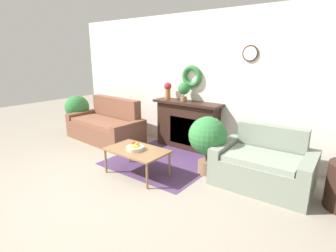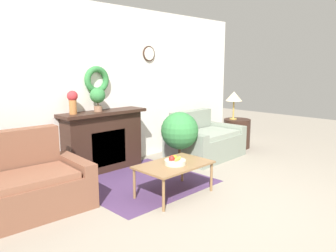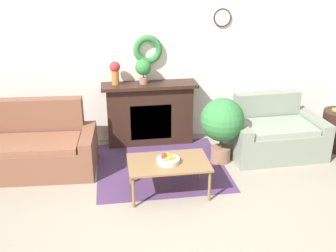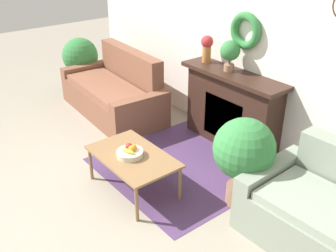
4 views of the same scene
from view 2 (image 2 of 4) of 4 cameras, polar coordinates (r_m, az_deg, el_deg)
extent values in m
plane|color=gray|center=(4.01, 12.05, -14.91)|extent=(16.00, 16.00, 0.00)
cube|color=#4C335B|center=(4.96, -4.84, -9.61)|extent=(1.80, 1.72, 0.01)
cube|color=white|center=(5.59, -11.50, 6.61)|extent=(6.80, 0.06, 2.70)
cylinder|color=#382319|center=(6.16, -3.35, 12.46)|extent=(0.28, 0.02, 0.28)
cylinder|color=white|center=(6.15, -3.28, 12.47)|extent=(0.23, 0.01, 0.23)
torus|color=#337A3D|center=(5.43, -12.28, 7.85)|extent=(0.44, 0.10, 0.44)
cube|color=#331E16|center=(5.47, -11.20, -2.80)|extent=(1.33, 0.34, 0.94)
cube|color=black|center=(5.36, -10.24, -3.78)|extent=(0.64, 0.02, 0.56)
cube|color=orange|center=(5.37, -10.16, -4.53)|extent=(0.51, 0.01, 0.31)
cube|color=#331E16|center=(5.35, -11.18, 2.30)|extent=(1.47, 0.41, 0.05)
cube|color=brown|center=(4.10, -25.97, -12.07)|extent=(1.55, 0.77, 0.41)
cube|color=brown|center=(4.42, -15.78, -8.79)|extent=(0.22, 0.88, 0.55)
cube|color=brown|center=(4.02, -26.25, -8.85)|extent=(1.48, 0.72, 0.08)
cube|color=gray|center=(6.16, 7.30, -3.65)|extent=(1.05, 0.76, 0.43)
cube|color=gray|center=(6.39, 3.98, -1.11)|extent=(1.04, 0.24, 0.85)
cube|color=gray|center=(5.75, 2.94, -3.88)|extent=(0.20, 0.94, 0.57)
cube|color=gray|center=(6.68, 9.66, -1.99)|extent=(0.20, 0.94, 0.57)
cube|color=gray|center=(6.11, 7.36, -1.35)|extent=(1.01, 0.70, 0.08)
cube|color=olive|center=(4.35, 1.06, -6.75)|extent=(0.99, 0.62, 0.03)
cylinder|color=olive|center=(3.93, -0.79, -11.95)|extent=(0.04, 0.04, 0.40)
cylinder|color=olive|center=(4.58, 7.56, -8.78)|extent=(0.04, 0.04, 0.40)
cylinder|color=olive|center=(4.31, -5.89, -9.95)|extent=(0.04, 0.04, 0.40)
cylinder|color=olive|center=(4.91, 2.50, -7.37)|extent=(0.04, 0.04, 0.40)
cylinder|color=beige|center=(4.31, 1.25, -6.32)|extent=(0.28, 0.28, 0.06)
sphere|color=#B2231E|center=(4.28, 0.66, -5.70)|extent=(0.08, 0.08, 0.08)
sphere|color=orange|center=(4.33, 0.68, -5.57)|extent=(0.07, 0.07, 0.07)
sphere|color=orange|center=(4.32, 1.16, -5.57)|extent=(0.08, 0.08, 0.08)
ellipsoid|color=yellow|center=(4.28, 1.73, -5.71)|extent=(0.17, 0.09, 0.04)
cylinder|color=#331E16|center=(7.08, 11.88, -1.24)|extent=(0.56, 0.56, 0.60)
cylinder|color=#B28E42|center=(7.00, 11.28, 1.24)|extent=(0.15, 0.15, 0.02)
cylinder|color=#B28E42|center=(6.97, 11.34, 2.82)|extent=(0.03, 0.03, 0.37)
cone|color=beige|center=(6.94, 11.42, 5.12)|extent=(0.34, 0.34, 0.19)
cylinder|color=#AD6B38|center=(5.10, -16.22, 3.19)|extent=(0.11, 0.11, 0.21)
sphere|color=#B72D33|center=(5.09, -16.32, 5.04)|extent=(0.16, 0.16, 0.16)
cylinder|color=#8E664C|center=(5.31, -12.08, 2.95)|extent=(0.13, 0.13, 0.09)
cylinder|color=#4C3823|center=(5.30, -12.11, 3.77)|extent=(0.02, 0.02, 0.07)
sphere|color=#337A3D|center=(5.29, -12.16, 5.25)|extent=(0.24, 0.24, 0.24)
cylinder|color=#8E664C|center=(5.53, 2.01, -6.34)|extent=(0.28, 0.28, 0.22)
cylinder|color=#4C3823|center=(5.47, 2.02, -4.39)|extent=(0.05, 0.05, 0.17)
sphere|color=#337A3D|center=(5.40, 2.04, -0.82)|extent=(0.62, 0.62, 0.62)
camera|label=1|loc=(5.79, 45.44, 9.43)|focal=28.00mm
camera|label=3|loc=(2.85, 79.16, 21.85)|focal=42.00mm
camera|label=4|loc=(6.14, 37.21, 16.86)|focal=42.00mm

